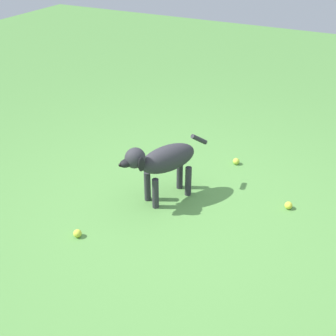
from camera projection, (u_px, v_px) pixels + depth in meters
name	position (u px, v px, depth m)	size (l,w,h in m)	color
ground	(178.00, 217.00, 3.51)	(14.00, 14.00, 0.00)	#548C42
dog	(163.00, 161.00, 3.53)	(0.49, 0.78, 0.59)	#2D2D33
tennis_ball_0	(77.00, 233.00, 3.28)	(0.07, 0.07, 0.07)	#C2D13C
tennis_ball_1	(288.00, 205.00, 3.60)	(0.07, 0.07, 0.07)	#D1D139
tennis_ball_2	(236.00, 161.00, 4.23)	(0.07, 0.07, 0.07)	#BFD640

